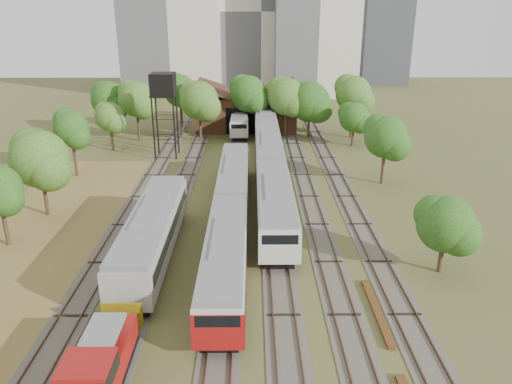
{
  "coord_description": "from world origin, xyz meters",
  "views": [
    {
      "loc": [
        -0.05,
        -24.71,
        19.15
      ],
      "look_at": [
        0.3,
        19.82,
        2.5
      ],
      "focal_mm": 35.0,
      "sensor_mm": 36.0,
      "label": 1
    }
  ],
  "objects_px": {
    "railcar_red_set": "(230,213)",
    "water_tower": "(163,87)",
    "railcar_green_set": "(269,153)",
    "shunter_locomotive": "(100,367)"
  },
  "relations": [
    {
      "from": "railcar_red_set",
      "to": "railcar_green_set",
      "type": "distance_m",
      "value": 19.06
    },
    {
      "from": "railcar_red_set",
      "to": "shunter_locomotive",
      "type": "relative_size",
      "value": 4.27
    },
    {
      "from": "railcar_red_set",
      "to": "railcar_green_set",
      "type": "height_order",
      "value": "railcar_green_set"
    },
    {
      "from": "shunter_locomotive",
      "to": "water_tower",
      "type": "distance_m",
      "value": 44.92
    },
    {
      "from": "water_tower",
      "to": "railcar_green_set",
      "type": "bearing_deg",
      "value": -23.9
    },
    {
      "from": "shunter_locomotive",
      "to": "water_tower",
      "type": "bearing_deg",
      "value": 94.62
    },
    {
      "from": "railcar_red_set",
      "to": "water_tower",
      "type": "height_order",
      "value": "water_tower"
    },
    {
      "from": "railcar_green_set",
      "to": "water_tower",
      "type": "bearing_deg",
      "value": 156.1
    },
    {
      "from": "railcar_green_set",
      "to": "water_tower",
      "type": "relative_size",
      "value": 4.69
    },
    {
      "from": "railcar_green_set",
      "to": "shunter_locomotive",
      "type": "bearing_deg",
      "value": -104.71
    }
  ]
}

